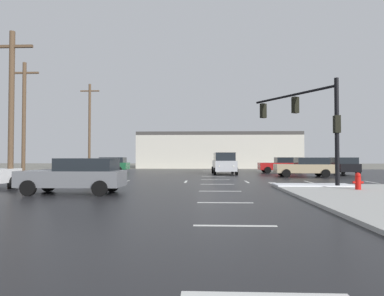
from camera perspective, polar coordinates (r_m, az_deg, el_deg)
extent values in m
plane|color=slate|center=(22.13, 4.15, -5.81)|extent=(120.00, 120.00, 0.00)
cube|color=#232326|center=(22.13, 4.15, -5.79)|extent=(44.00, 44.00, 0.02)
cube|color=white|center=(19.00, 19.89, -5.93)|extent=(4.00, 1.60, 0.06)
cube|color=silver|center=(4.44, 12.26, -23.30)|extent=(2.00, 0.15, 0.01)
cube|color=silver|center=(8.26, 7.34, -13.00)|extent=(2.00, 0.15, 0.01)
cube|color=silver|center=(12.19, 5.67, -9.26)|extent=(2.00, 0.15, 0.01)
cube|color=silver|center=(16.16, 4.84, -7.34)|extent=(2.00, 0.15, 0.01)
cube|color=silver|center=(20.14, 4.34, -6.18)|extent=(2.00, 0.15, 0.01)
cube|color=silver|center=(24.12, 4.00, -5.40)|extent=(2.00, 0.15, 0.01)
cube|color=silver|center=(28.12, 3.76, -4.84)|extent=(2.00, 0.15, 0.01)
cube|color=silver|center=(32.11, 3.58, -4.42)|extent=(2.00, 0.15, 0.01)
cube|color=silver|center=(36.10, 3.44, -4.10)|extent=(2.00, 0.15, 0.01)
cube|color=silver|center=(40.10, 3.33, -3.83)|extent=(2.00, 0.15, 0.01)
cube|color=silver|center=(25.81, -28.82, -4.96)|extent=(0.15, 2.00, 0.01)
cube|color=silver|center=(23.99, -20.58, -5.33)|extent=(0.15, 2.00, 0.01)
cube|color=silver|center=(22.75, -11.21, -5.61)|extent=(0.15, 2.00, 0.01)
cube|color=silver|center=(22.16, -1.05, -5.75)|extent=(0.15, 2.00, 0.01)
cube|color=silver|center=(22.28, 9.33, -5.71)|extent=(0.15, 2.00, 0.01)
cube|color=silver|center=(23.11, 19.26, -5.49)|extent=(0.15, 2.00, 0.01)
cube|color=silver|center=(24.57, 28.26, -5.15)|extent=(0.15, 2.00, 0.01)
cube|color=silver|center=(18.61, 15.46, -6.51)|extent=(0.45, 7.00, 0.01)
cylinder|color=black|center=(18.71, 23.47, 2.52)|extent=(0.22, 0.22, 5.60)
cylinder|color=black|center=(21.05, 16.56, 8.60)|extent=(3.37, 5.43, 0.14)
cube|color=black|center=(20.74, 17.19, 7.01)|extent=(0.45, 0.43, 0.95)
sphere|color=red|center=(20.89, 16.87, 7.73)|extent=(0.20, 0.20, 0.20)
cube|color=black|center=(22.76, 12.05, 6.22)|extent=(0.45, 0.43, 0.95)
sphere|color=red|center=(22.92, 11.78, 6.89)|extent=(0.20, 0.20, 0.20)
cube|color=black|center=(18.75, 23.46, 3.74)|extent=(0.28, 0.36, 0.90)
cylinder|color=red|center=(17.50, 26.44, -5.37)|extent=(0.26, 0.26, 0.60)
sphere|color=red|center=(17.48, 26.43, -4.16)|extent=(0.25, 0.25, 0.25)
cylinder|color=red|center=(17.42, 25.90, -5.29)|extent=(0.12, 0.11, 0.11)
cylinder|color=red|center=(17.57, 26.98, -5.25)|extent=(0.12, 0.11, 0.11)
cube|color=beige|center=(50.44, 4.47, -0.71)|extent=(23.35, 8.00, 4.69)
cube|color=#3F3D3A|center=(50.55, 4.46, 2.24)|extent=(23.35, 8.00, 0.50)
cube|color=black|center=(33.54, 23.94, -3.01)|extent=(1.86, 4.52, 0.70)
cube|color=black|center=(32.90, 24.37, -1.95)|extent=(1.69, 2.50, 0.55)
cylinder|color=black|center=(34.65, 21.60, -3.56)|extent=(0.23, 0.66, 0.66)
cylinder|color=black|center=(35.30, 24.35, -3.49)|extent=(0.23, 0.66, 0.66)
cylinder|color=black|center=(31.79, 23.49, -3.74)|extent=(0.23, 0.66, 0.66)
cylinder|color=black|center=(32.51, 26.44, -3.66)|extent=(0.23, 0.66, 0.66)
sphere|color=white|center=(35.38, 21.71, -2.95)|extent=(0.18, 0.18, 0.18)
sphere|color=white|center=(35.79, 23.45, -2.91)|extent=(0.18, 0.18, 0.18)
cube|color=#195933|center=(36.00, -14.35, -2.98)|extent=(4.52, 1.84, 0.70)
cube|color=black|center=(35.79, -13.31, -2.00)|extent=(2.49, 1.68, 0.55)
cylinder|color=black|center=(35.64, -17.14, -3.54)|extent=(0.66, 0.23, 0.66)
cylinder|color=black|center=(37.34, -16.19, -3.45)|extent=(0.66, 0.23, 0.66)
cylinder|color=black|center=(34.72, -12.38, -3.63)|extent=(0.66, 0.23, 0.66)
cylinder|color=black|center=(36.46, -11.63, -3.53)|extent=(0.66, 0.23, 0.66)
sphere|color=white|center=(36.17, -17.96, -2.95)|extent=(0.18, 0.18, 0.18)
sphere|color=white|center=(37.25, -17.33, -2.91)|extent=(0.18, 0.18, 0.18)
cube|color=tan|center=(28.89, 18.38, -3.33)|extent=(4.54, 1.92, 0.70)
cube|color=black|center=(29.05, 19.66, -2.08)|extent=(2.52, 1.72, 0.55)
cylinder|color=black|center=(27.68, 15.78, -4.16)|extent=(0.67, 0.24, 0.66)
cylinder|color=black|center=(29.44, 15.05, -4.00)|extent=(0.67, 0.24, 0.66)
cylinder|color=black|center=(28.47, 21.83, -4.04)|extent=(0.67, 0.24, 0.66)
cylinder|color=black|center=(30.19, 20.77, -3.90)|extent=(0.67, 0.24, 0.66)
sphere|color=white|center=(27.85, 14.29, -3.44)|extent=(0.18, 0.18, 0.18)
sphere|color=white|center=(28.98, 13.87, -3.36)|extent=(0.18, 0.18, 0.18)
cube|color=#B7BABF|center=(31.77, 5.48, -3.00)|extent=(2.10, 4.86, 0.95)
cube|color=black|center=(31.76, 5.48, -1.47)|extent=(1.90, 3.42, 0.75)
cylinder|color=black|center=(30.27, 7.60, -3.97)|extent=(0.24, 0.67, 0.66)
cylinder|color=black|center=(30.09, 3.90, -4.00)|extent=(0.24, 0.67, 0.66)
cylinder|color=black|center=(33.51, 6.91, -3.73)|extent=(0.24, 0.67, 0.66)
cylinder|color=black|center=(33.35, 3.57, -3.75)|extent=(0.24, 0.67, 0.66)
sphere|color=white|center=(29.50, 7.09, -3.12)|extent=(0.18, 0.18, 0.18)
sphere|color=white|center=(29.38, 4.67, -3.13)|extent=(0.18, 0.18, 0.18)
cube|color=slate|center=(15.88, -19.70, -4.91)|extent=(4.50, 1.81, 0.70)
cube|color=black|center=(15.62, -17.38, -2.69)|extent=(2.48, 1.66, 0.55)
cylinder|color=black|center=(15.75, -26.15, -6.15)|extent=(0.66, 0.22, 0.66)
cylinder|color=black|center=(17.35, -23.29, -5.74)|extent=(0.66, 0.22, 0.66)
cylinder|color=black|center=(14.54, -15.43, -6.65)|extent=(0.66, 0.22, 0.66)
cylinder|color=black|center=(16.26, -13.47, -6.11)|extent=(0.66, 0.22, 0.66)
sphere|color=white|center=(16.33, -27.66, -4.73)|extent=(0.18, 0.18, 0.18)
sphere|color=white|center=(17.34, -25.75, -4.55)|extent=(0.18, 0.18, 0.18)
cube|color=#B21919|center=(35.04, 14.97, -3.02)|extent=(4.51, 1.83, 0.70)
cube|color=black|center=(35.19, 16.04, -1.99)|extent=(2.49, 1.67, 0.55)
cylinder|color=black|center=(33.86, 12.79, -3.68)|extent=(0.66, 0.22, 0.66)
cylinder|color=black|center=(35.63, 12.25, -3.57)|extent=(0.66, 0.22, 0.66)
cylinder|color=black|center=(34.56, 17.79, -3.60)|extent=(0.66, 0.22, 0.66)
cylinder|color=black|center=(36.30, 17.01, -3.50)|extent=(0.66, 0.22, 0.66)
sphere|color=white|center=(34.05, 11.58, -3.09)|extent=(0.18, 0.18, 0.18)
sphere|color=white|center=(35.18, 11.26, -3.03)|extent=(0.18, 0.18, 0.18)
cylinder|color=black|center=(19.57, -28.17, -5.18)|extent=(0.27, 0.68, 0.66)
sphere|color=white|center=(20.28, -27.81, -4.06)|extent=(0.18, 0.18, 0.18)
cylinder|color=brown|center=(19.97, -28.43, 5.78)|extent=(0.28, 0.28, 8.27)
cube|color=brown|center=(20.65, -28.31, 14.99)|extent=(2.20, 0.14, 0.14)
cylinder|color=brown|center=(28.67, -26.73, 4.24)|extent=(0.28, 0.28, 8.90)
cube|color=brown|center=(29.25, -26.65, 11.37)|extent=(2.20, 0.14, 0.14)
cylinder|color=brown|center=(40.29, -17.07, 3.36)|extent=(0.28, 0.28, 10.05)
cube|color=brown|center=(40.86, -17.02, 9.27)|extent=(2.20, 0.14, 0.14)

